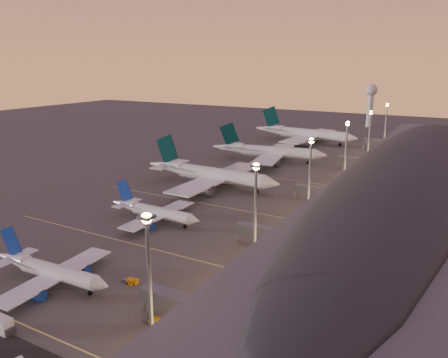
# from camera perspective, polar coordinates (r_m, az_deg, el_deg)

# --- Properties ---
(ground) EXTENTS (700.00, 700.00, 0.00)m
(ground) POSITION_cam_1_polar(r_m,az_deg,el_deg) (128.75, -10.76, -7.44)
(ground) COLOR #403D3B
(airliner_narrow_south) EXTENTS (33.63, 30.06, 12.02)m
(airliner_narrow_south) POSITION_cam_1_polar(r_m,az_deg,el_deg) (107.93, -21.81, -11.06)
(airliner_narrow_south) COLOR silver
(airliner_narrow_south) RESTS_ON ground
(airliner_narrow_north) EXTENTS (34.04, 30.30, 12.20)m
(airliner_narrow_north) POSITION_cam_1_polar(r_m,az_deg,el_deg) (139.14, -9.13, -4.24)
(airliner_narrow_north) COLOR silver
(airliner_narrow_north) RESTS_ON ground
(airliner_wide_near) EXTENTS (60.89, 55.34, 19.52)m
(airliner_wide_near) POSITION_cam_1_polar(r_m,az_deg,el_deg) (175.45, -1.86, 0.63)
(airliner_wide_near) COLOR silver
(airliner_wide_near) RESTS_ON ground
(airliner_wide_mid) EXTENTS (59.00, 54.40, 18.92)m
(airliner_wide_mid) POSITION_cam_1_polar(r_m,az_deg,el_deg) (222.13, 5.75, 3.59)
(airliner_wide_mid) COLOR silver
(airliner_wide_mid) RESTS_ON ground
(airliner_wide_far) EXTENTS (67.29, 61.48, 21.52)m
(airliner_wide_far) POSITION_cam_1_polar(r_m,az_deg,el_deg) (277.39, 10.42, 5.84)
(airliner_wide_far) COLOR silver
(airliner_wide_far) RESTS_ON ground
(terminal_building) EXTENTS (56.35, 255.00, 17.46)m
(terminal_building) POSITION_cam_1_polar(r_m,az_deg,el_deg) (168.12, 22.97, 0.10)
(terminal_building) COLOR #4E4D53
(terminal_building) RESTS_ON ground
(light_masts) EXTENTS (2.20, 217.20, 25.90)m
(light_masts) POSITION_cam_1_polar(r_m,az_deg,el_deg) (163.65, 13.97, 3.64)
(light_masts) COLOR slate
(light_masts) RESTS_ON ground
(radar_tower) EXTENTS (9.00, 9.00, 32.50)m
(radar_tower) POSITION_cam_1_polar(r_m,az_deg,el_deg) (357.63, 18.63, 9.96)
(radar_tower) COLOR silver
(radar_tower) RESTS_ON ground
(lane_markings) EXTENTS (90.00, 180.36, 0.00)m
(lane_markings) POSITION_cam_1_polar(r_m,az_deg,el_deg) (159.31, -1.51, -2.74)
(lane_markings) COLOR #D8C659
(lane_markings) RESTS_ON ground
(baggage_tug_a) EXTENTS (3.93, 2.41, 1.10)m
(baggage_tug_a) POSITION_cam_1_polar(r_m,az_deg,el_deg) (89.08, -9.15, -17.87)
(baggage_tug_a) COLOR orange
(baggage_tug_a) RESTS_ON ground
(baggage_tug_b) EXTENTS (3.94, 2.06, 1.12)m
(baggage_tug_b) POSITION_cam_1_polar(r_m,az_deg,el_deg) (103.88, -12.11, -12.91)
(baggage_tug_b) COLOR orange
(baggage_tug_b) RESTS_ON ground
(catering_truck_a) EXTENTS (5.32, 2.14, 2.98)m
(catering_truck_a) POSITION_cam_1_polar(r_m,az_deg,el_deg) (94.76, -26.99, -16.65)
(catering_truck_a) COLOR silver
(catering_truck_a) RESTS_ON ground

